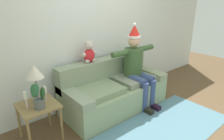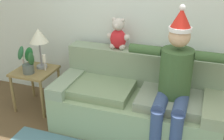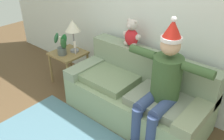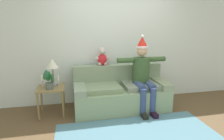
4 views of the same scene
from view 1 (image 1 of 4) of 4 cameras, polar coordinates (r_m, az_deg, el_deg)
The scene contains 11 objects.
ground_plane at distance 3.18m, azimuth 13.27°, elevation -17.40°, with size 10.00×10.00×0.00m, color brown.
back_wall at distance 3.70m, azimuth -4.75°, elevation 11.22°, with size 7.00×0.10×2.70m, color silver.
couch at distance 3.61m, azimuth 0.44°, elevation -5.78°, with size 1.91×0.87×0.88m.
person_seated at distance 3.61m, azimuth 7.29°, elevation 1.44°, with size 1.02×0.77×1.52m.
teddy_bear at distance 3.37m, azimuth -6.68°, elevation 5.05°, with size 0.29×0.17×0.38m.
side_table at distance 2.93m, azimuth -20.66°, elevation -10.92°, with size 0.50×0.50×0.55m.
table_lamp at distance 2.83m, azimuth -21.61°, elevation -0.92°, with size 0.24×0.24×0.53m.
potted_plant at distance 2.72m, azimuth -20.70°, elevation -7.33°, with size 0.22×0.25×0.39m.
candle_tall at distance 2.77m, azimuth -23.85°, elevation -7.46°, with size 0.04×0.04×0.25m.
candle_short at distance 2.90m, azimuth -18.88°, elevation -5.97°, with size 0.04×0.04×0.22m.
area_rug at distance 3.18m, azimuth 13.22°, elevation -17.32°, with size 2.57×1.09×0.01m, color slate.
Camera 1 is at (-2.12, -1.43, 1.89)m, focal length 31.37 mm.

